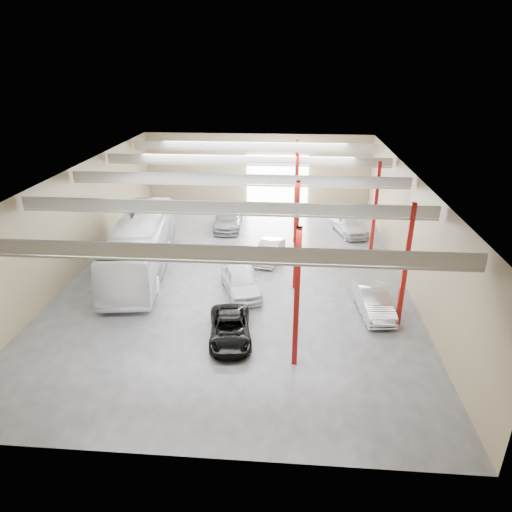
# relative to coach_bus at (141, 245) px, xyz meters

# --- Properties ---
(depot_shell) EXTENTS (22.12, 32.12, 7.06)m
(depot_shell) POSITION_rel_coach_bus_xyz_m (6.86, 0.61, 3.13)
(depot_shell) COLOR #49494E
(depot_shell) RESTS_ON ground
(coach_bus) EXTENTS (4.83, 13.51, 3.68)m
(coach_bus) POSITION_rel_coach_bus_xyz_m (0.00, 0.00, 0.00)
(coach_bus) COLOR white
(coach_bus) RESTS_ON ground
(black_sedan) EXTENTS (2.74, 4.85, 1.28)m
(black_sedan) POSITION_rel_coach_bus_xyz_m (7.17, -8.05, -1.20)
(black_sedan) COLOR black
(black_sedan) RESTS_ON ground
(car_row_a) EXTENTS (3.42, 5.23, 1.66)m
(car_row_a) POSITION_rel_coach_bus_xyz_m (7.13, -2.85, -1.01)
(car_row_a) COLOR white
(car_row_a) RESTS_ON ground
(car_row_b) EXTENTS (2.31, 4.49, 1.41)m
(car_row_b) POSITION_rel_coach_bus_xyz_m (8.67, 2.35, -1.14)
(car_row_b) COLOR silver
(car_row_b) RESTS_ON ground
(car_row_c) EXTENTS (2.52, 5.67, 1.62)m
(car_row_c) POSITION_rel_coach_bus_xyz_m (4.72, 9.12, -1.03)
(car_row_c) COLOR gray
(car_row_c) RESTS_ON ground
(car_right_near) EXTENTS (2.09, 4.67, 1.49)m
(car_right_near) POSITION_rel_coach_bus_xyz_m (15.02, -4.69, -1.10)
(car_right_near) COLOR #AFAEB3
(car_right_near) RESTS_ON ground
(car_right_far) EXTENTS (3.31, 5.29, 1.68)m
(car_right_far) POSITION_rel_coach_bus_xyz_m (15.02, 8.47, -1.00)
(car_right_far) COLOR silver
(car_right_far) RESTS_ON ground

